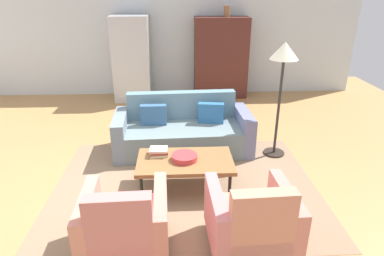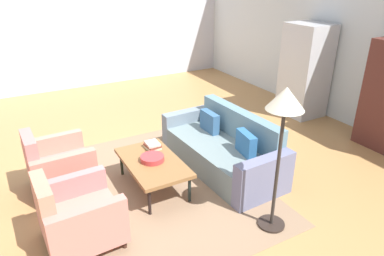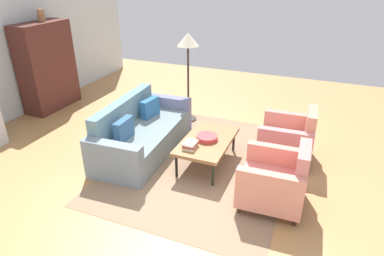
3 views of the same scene
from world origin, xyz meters
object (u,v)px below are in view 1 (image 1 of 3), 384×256
object	(u,v)px
armchair_left	(125,228)
armchair_right	(252,224)
couch	(183,131)
fruit_bowl	(184,157)
book_stack	(159,152)
vase_tall	(227,11)
cabinet	(221,58)
refrigerator	(132,59)
floor_lamp	(284,62)
coffee_table	(185,162)

from	to	relation	value
armchair_left	armchair_right	xyz separation A→B (m)	(1.20, 0.00, 0.00)
couch	fruit_bowl	size ratio (longest dim) A/B	6.64
book_stack	vase_tall	bearing A→B (deg)	70.02
fruit_bowl	couch	bearing A→B (deg)	89.82
couch	cabinet	distance (m)	2.95
armchair_left	refrigerator	bearing A→B (deg)	93.28
fruit_bowl	book_stack	size ratio (longest dim) A/B	1.30
book_stack	floor_lamp	size ratio (longest dim) A/B	0.14
armchair_left	cabinet	distance (m)	5.34
armchair_left	refrigerator	xyz separation A→B (m)	(-0.47, 4.98, 0.58)
couch	coffee_table	xyz separation A→B (m)	(0.00, -1.19, 0.10)
floor_lamp	coffee_table	bearing A→B (deg)	-147.34
coffee_table	vase_tall	world-z (taller)	vase_tall
fruit_bowl	floor_lamp	world-z (taller)	floor_lamp
couch	armchair_left	size ratio (longest dim) A/B	2.43
book_stack	floor_lamp	world-z (taller)	floor_lamp
cabinet	floor_lamp	size ratio (longest dim) A/B	1.05
armchair_left	vase_tall	world-z (taller)	vase_tall
armchair_left	armchair_right	distance (m)	1.20
fruit_bowl	floor_lamp	xyz separation A→B (m)	(1.42, 0.91, 0.99)
fruit_bowl	book_stack	bearing A→B (deg)	156.35
couch	book_stack	distance (m)	1.11
refrigerator	armchair_right	bearing A→B (deg)	-71.44
armchair_right	armchair_left	bearing A→B (deg)	177.47
armchair_right	vase_tall	distance (m)	5.34
couch	vase_tall	xyz separation A→B (m)	(1.04, 2.73, 1.63)
couch	cabinet	world-z (taller)	cabinet
armchair_left	vase_tall	bearing A→B (deg)	70.04
couch	cabinet	bearing A→B (deg)	-111.53
armchair_right	vase_tall	bearing A→B (deg)	82.59
coffee_table	armchair_right	bearing A→B (deg)	-62.66
armchair_right	refrigerator	distance (m)	5.29
couch	floor_lamp	xyz separation A→B (m)	(1.42, -0.28, 1.16)
armchair_left	book_stack	bearing A→B (deg)	76.50
refrigerator	floor_lamp	xyz separation A→B (m)	(2.48, -2.91, 0.52)
book_stack	cabinet	size ratio (longest dim) A/B	0.14
armchair_left	fruit_bowl	world-z (taller)	armchair_left
couch	floor_lamp	world-z (taller)	floor_lamp
fruit_bowl	floor_lamp	size ratio (longest dim) A/B	0.19
coffee_table	armchair_right	distance (m)	1.31
couch	armchair_right	xyz separation A→B (m)	(0.61, -2.35, 0.06)
fruit_bowl	coffee_table	bearing A→B (deg)	0.00
armchair_left	fruit_bowl	bearing A→B (deg)	61.03
coffee_table	cabinet	world-z (taller)	cabinet
couch	book_stack	bearing A→B (deg)	69.89
armchair_right	fruit_bowl	bearing A→B (deg)	115.10
coffee_table	book_stack	distance (m)	0.37
armchair_left	fruit_bowl	xyz separation A→B (m)	(0.59, 1.17, 0.11)
coffee_table	book_stack	xyz separation A→B (m)	(-0.33, 0.14, 0.08)
vase_tall	armchair_right	bearing A→B (deg)	-94.88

